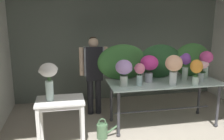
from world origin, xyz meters
TOP-DOWN VIEW (x-y plane):
  - ground_plane at (0.00, 1.69)m, footprint 7.44×7.44m
  - wall_back at (0.00, 3.38)m, footprint 4.99×0.12m
  - display_table_glass at (0.46, 1.71)m, footprint 2.02×0.81m
  - side_table_white at (-1.37, 1.28)m, footprint 0.70×0.49m
  - florist at (-0.72, 2.45)m, footprint 0.57×0.24m
  - foliage_backdrop at (0.47, 2.00)m, footprint 2.21×0.30m
  - vase_peach_carnations at (0.50, 1.48)m, footprint 0.28×0.28m
  - vase_violet_freesia at (0.86, 1.74)m, footprint 0.21×0.17m
  - vase_lilac_dahlias at (-0.32, 1.58)m, footprint 0.28×0.28m
  - vase_magenta_stock at (0.17, 1.74)m, footprint 0.32×0.32m
  - vase_fuchsia_tulips at (1.31, 1.81)m, footprint 0.25×0.25m
  - vase_blush_snapdragons at (1.09, 1.57)m, footprint 0.22×0.20m
  - vase_sunset_peonies at (0.88, 1.41)m, footprint 0.21×0.21m
  - vase_rosy_lilies at (-0.06, 1.57)m, footprint 0.18×0.18m
  - vase_white_roses_tall at (-1.51, 1.28)m, footprint 0.27×0.25m
  - watering_can at (-0.72, 1.43)m, footprint 0.35×0.18m

SIDE VIEW (x-z plane):
  - ground_plane at x=0.00m, z-range 0.00..0.00m
  - watering_can at x=-0.72m, z-range -0.05..0.30m
  - side_table_white at x=-1.37m, z-range 0.26..1.03m
  - display_table_glass at x=0.46m, z-range 0.28..1.11m
  - florist at x=-0.72m, z-range 0.18..1.75m
  - vase_rosy_lilies at x=-0.06m, z-range 0.86..1.25m
  - vase_blush_snapdragons at x=1.09m, z-range 0.88..1.26m
  - vase_sunset_peonies at x=0.88m, z-range 0.87..1.31m
  - vase_lilac_dahlias at x=-0.32m, z-range 0.88..1.33m
  - vase_violet_freesia at x=0.86m, z-range 0.87..1.37m
  - vase_white_roses_tall at x=-1.51m, z-range 0.85..1.41m
  - vase_magenta_stock at x=0.17m, z-range 0.89..1.37m
  - foliage_backdrop at x=0.47m, z-range 0.82..1.47m
  - vase_peach_carnations at x=0.50m, z-range 0.89..1.41m
  - vase_fuchsia_tulips at x=1.31m, z-range 0.90..1.41m
  - wall_back at x=0.00m, z-range 0.00..2.94m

